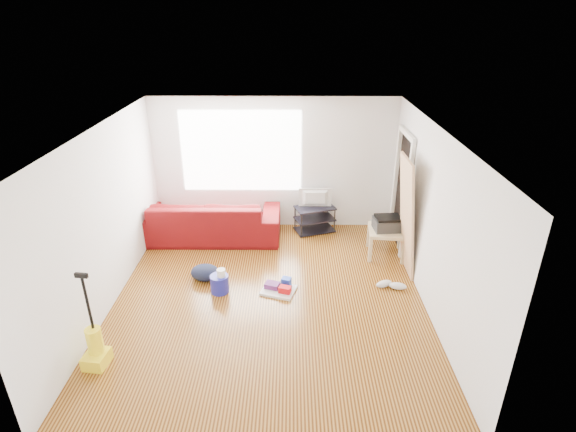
{
  "coord_description": "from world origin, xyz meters",
  "views": [
    {
      "loc": [
        0.32,
        -5.5,
        3.89
      ],
      "look_at": [
        0.28,
        0.6,
        1.07
      ],
      "focal_mm": 28.0,
      "sensor_mm": 36.0,
      "label": 1
    }
  ],
  "objects_px": {
    "side_table": "(387,234)",
    "vacuum": "(95,348)",
    "backpack": "(206,279)",
    "sofa": "(210,237)",
    "tv_stand": "(315,219)",
    "bucket": "(220,291)",
    "cleaning_tray": "(279,288)"
  },
  "relations": [
    {
      "from": "backpack",
      "to": "sofa",
      "type": "bearing_deg",
      "value": 101.5
    },
    {
      "from": "cleaning_tray",
      "to": "backpack",
      "type": "height_order",
      "value": "cleaning_tray"
    },
    {
      "from": "sofa",
      "to": "vacuum",
      "type": "distance_m",
      "value": 3.4
    },
    {
      "from": "side_table",
      "to": "bucket",
      "type": "bearing_deg",
      "value": -157.07
    },
    {
      "from": "sofa",
      "to": "vacuum",
      "type": "bearing_deg",
      "value": 76.23
    },
    {
      "from": "side_table",
      "to": "cleaning_tray",
      "type": "xyz_separation_m",
      "value": [
        -1.8,
        -1.12,
        -0.36
      ]
    },
    {
      "from": "side_table",
      "to": "vacuum",
      "type": "relative_size",
      "value": 0.54
    },
    {
      "from": "side_table",
      "to": "backpack",
      "type": "distance_m",
      "value": 3.11
    },
    {
      "from": "bucket",
      "to": "vacuum",
      "type": "bearing_deg",
      "value": -129.45
    },
    {
      "from": "tv_stand",
      "to": "cleaning_tray",
      "type": "bearing_deg",
      "value": -125.75
    },
    {
      "from": "sofa",
      "to": "bucket",
      "type": "distance_m",
      "value": 1.83
    },
    {
      "from": "vacuum",
      "to": "sofa",
      "type": "bearing_deg",
      "value": 83.75
    },
    {
      "from": "backpack",
      "to": "tv_stand",
      "type": "bearing_deg",
      "value": 48.51
    },
    {
      "from": "tv_stand",
      "to": "vacuum",
      "type": "height_order",
      "value": "vacuum"
    },
    {
      "from": "sofa",
      "to": "vacuum",
      "type": "height_order",
      "value": "vacuum"
    },
    {
      "from": "side_table",
      "to": "bucket",
      "type": "distance_m",
      "value": 2.96
    },
    {
      "from": "vacuum",
      "to": "backpack",
      "type": "bearing_deg",
      "value": 69.98
    },
    {
      "from": "tv_stand",
      "to": "bucket",
      "type": "bearing_deg",
      "value": -145.29
    },
    {
      "from": "side_table",
      "to": "vacuum",
      "type": "distance_m",
      "value": 4.77
    },
    {
      "from": "bucket",
      "to": "cleaning_tray",
      "type": "relative_size",
      "value": 0.48
    },
    {
      "from": "side_table",
      "to": "backpack",
      "type": "height_order",
      "value": "side_table"
    },
    {
      "from": "bucket",
      "to": "backpack",
      "type": "height_order",
      "value": "bucket"
    },
    {
      "from": "tv_stand",
      "to": "sofa",
      "type": "bearing_deg",
      "value": 169.16
    },
    {
      "from": "tv_stand",
      "to": "side_table",
      "type": "distance_m",
      "value": 1.49
    },
    {
      "from": "side_table",
      "to": "cleaning_tray",
      "type": "distance_m",
      "value": 2.15
    },
    {
      "from": "cleaning_tray",
      "to": "vacuum",
      "type": "distance_m",
      "value": 2.65
    },
    {
      "from": "tv_stand",
      "to": "side_table",
      "type": "bearing_deg",
      "value": -56.17
    },
    {
      "from": "cleaning_tray",
      "to": "backpack",
      "type": "xyz_separation_m",
      "value": [
        -1.18,
        0.32,
        -0.05
      ]
    },
    {
      "from": "sofa",
      "to": "tv_stand",
      "type": "xyz_separation_m",
      "value": [
        1.96,
        0.27,
        0.26
      ]
    },
    {
      "from": "sofa",
      "to": "side_table",
      "type": "height_order",
      "value": "side_table"
    },
    {
      "from": "tv_stand",
      "to": "vacuum",
      "type": "xyz_separation_m",
      "value": [
        -2.77,
        -3.57,
        -0.03
      ]
    },
    {
      "from": "tv_stand",
      "to": "vacuum",
      "type": "bearing_deg",
      "value": -146.52
    }
  ]
}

